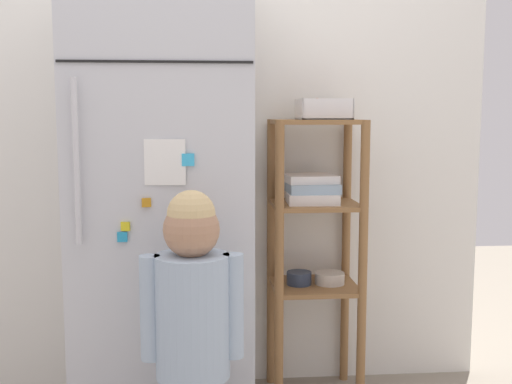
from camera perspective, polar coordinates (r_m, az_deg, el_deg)
The scene contains 5 objects.
kitchen_wall_back at distance 2.69m, azimuth -5.64°, elevation 5.59°, with size 2.51×0.03×2.22m, color silver.
refrigerator at distance 2.38m, azimuth -8.32°, elevation -0.70°, with size 0.63×0.65×1.72m.
child_standing at distance 1.93m, azimuth -5.82°, elevation -11.08°, with size 0.31×0.23×0.96m.
pantry_shelf_unit at distance 2.58m, azimuth 5.31°, elevation -3.13°, with size 0.37×0.33×1.16m.
fruit_bin at distance 2.56m, azimuth 6.04°, elevation 7.42°, with size 0.20×0.20×0.09m.
Camera 1 is at (0.04, -2.33, 1.18)m, focal length 44.01 mm.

